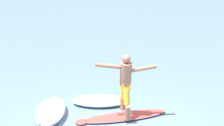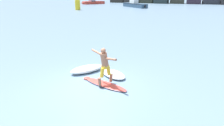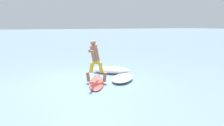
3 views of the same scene
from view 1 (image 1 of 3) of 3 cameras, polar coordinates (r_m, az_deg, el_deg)
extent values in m
ellipsoid|color=#D4493F|center=(9.48, 1.98, -8.09)|extent=(2.24, 1.27, 0.09)
ellipsoid|color=#D4493F|center=(9.20, -4.67, -8.93)|extent=(0.39, 0.39, 0.07)
ellipsoid|color=#2870B2|center=(9.48, 1.98, -8.09)|extent=(2.26, 1.29, 0.04)
cone|color=black|center=(9.83, 6.95, -7.95)|extent=(0.06, 0.06, 0.14)
cone|color=black|center=(9.90, 5.78, -7.74)|extent=(0.06, 0.06, 0.14)
cone|color=black|center=(9.65, 6.48, -8.42)|extent=(0.06, 0.06, 0.14)
cylinder|color=#99634B|center=(9.10, 2.39, -7.66)|extent=(0.20, 0.21, 0.36)
cylinder|color=gold|center=(9.09, 2.23, -5.19)|extent=(0.23, 0.26, 0.40)
cylinder|color=#99634B|center=(9.68, 1.62, -6.14)|extent=(0.20, 0.21, 0.36)
cylinder|color=gold|center=(9.42, 1.80, -4.41)|extent=(0.23, 0.26, 0.40)
cube|color=gold|center=(9.17, 2.03, -3.45)|extent=(0.30, 0.32, 0.16)
cylinder|color=#99634B|center=(9.02, 2.11, -1.64)|extent=(0.43, 0.47, 0.61)
sphere|color=#99634B|center=(8.86, 2.20, 0.63)|extent=(0.21, 0.21, 0.21)
cylinder|color=#99634B|center=(9.04, 4.91, -0.83)|extent=(0.58, 0.39, 0.20)
cylinder|color=#99634B|center=(8.85, -0.63, -0.45)|extent=(0.58, 0.37, 0.19)
ellipsoid|color=white|center=(9.62, -9.28, -7.18)|extent=(1.61, 1.82, 0.32)
ellipsoid|color=white|center=(10.25, -1.93, -5.77)|extent=(1.65, 1.54, 0.21)
camera|label=2|loc=(8.60, 62.38, 7.26)|focal=35.00mm
camera|label=3|loc=(13.95, 35.31, 6.24)|focal=35.00mm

